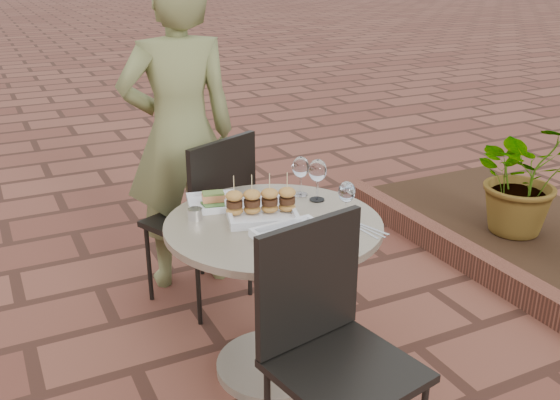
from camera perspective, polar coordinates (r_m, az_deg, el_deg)
name	(u,v)px	position (r m, az deg, el deg)	size (l,w,h in m)	color
ground	(258,397)	(2.78, -2.04, -17.57)	(60.00, 60.00, 0.00)	brown
cafe_table	(274,274)	(2.67, -0.58, -6.82)	(0.90, 0.90, 0.73)	gray
chair_far	(209,208)	(3.19, -6.47, -0.77)	(0.58, 0.58, 0.93)	black
chair_near	(328,333)	(2.18, 4.42, -12.02)	(0.52, 0.52, 0.93)	black
diner	(180,135)	(3.37, -9.13, 5.87)	(0.62, 0.41, 1.71)	olive
plate_salmon	(214,201)	(2.74, -6.09, -0.14)	(0.26, 0.26, 0.06)	white
plate_sliders	(261,206)	(2.60, -1.75, -0.53)	(0.35, 0.35, 0.18)	white
plate_tuna	(298,238)	(2.38, 1.64, -3.46)	(0.30, 0.30, 0.03)	white
wine_glass_right	(347,193)	(2.55, 6.12, 0.65)	(0.07, 0.07, 0.17)	white
wine_glass_mid	(301,168)	(2.80, 1.91, 2.94)	(0.08, 0.08, 0.18)	white
wine_glass_far	(318,171)	(2.74, 3.46, 2.62)	(0.08, 0.08, 0.19)	white
steel_ramekin	(195,214)	(2.60, -7.76, -1.27)	(0.06, 0.06, 0.05)	silver
cutlery_set	(369,230)	(2.50, 8.14, -2.76)	(0.08, 0.18, 0.00)	silver
planter_curb	(493,272)	(3.75, 18.87, -6.25)	(0.12, 3.00, 0.15)	brown
potted_plant_a	(525,176)	(4.26, 21.49, 2.04)	(0.68, 0.59, 0.76)	#33662D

